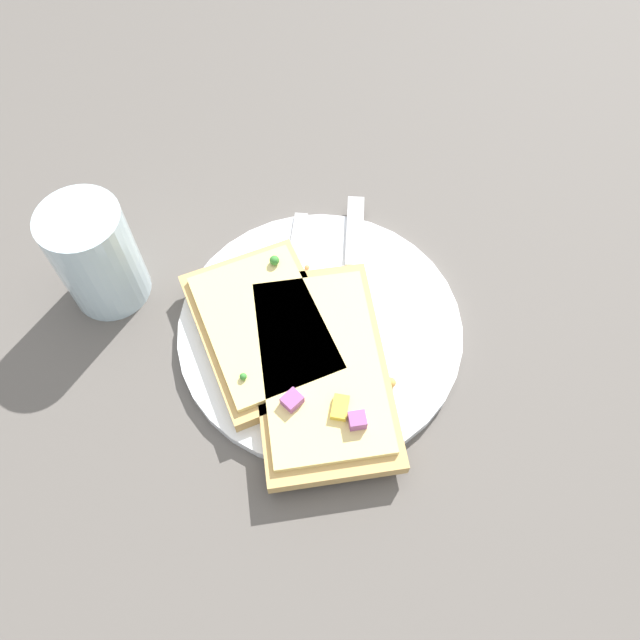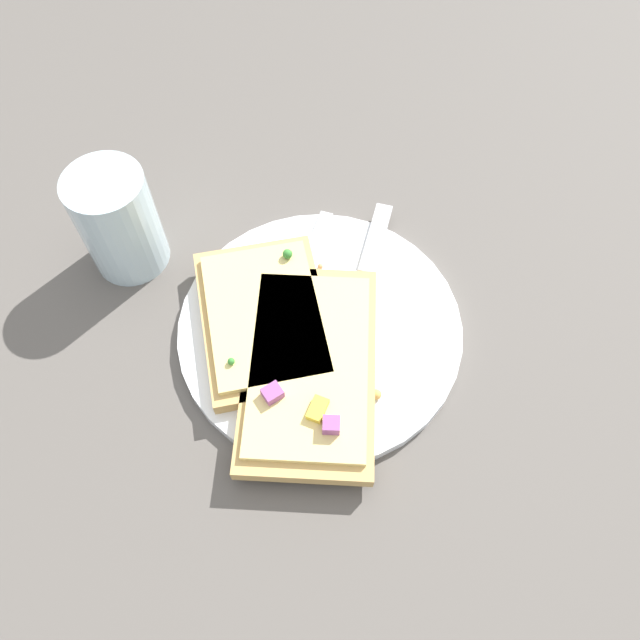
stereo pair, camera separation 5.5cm
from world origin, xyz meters
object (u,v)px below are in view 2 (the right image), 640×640
object	(u,v)px
fork	(291,306)
knife	(364,281)
pizza_slice_main	(310,367)
pizza_slice_corner	(264,317)
drinking_glass	(119,222)
plate	(320,329)

from	to	relation	value
fork	knife	bearing A→B (deg)	129.09
knife	pizza_slice_main	distance (m)	0.10
knife	pizza_slice_corner	xyz separation A→B (m)	(0.03, 0.10, 0.01)
pizza_slice_main	drinking_glass	distance (m)	0.22
plate	knife	bearing A→B (deg)	-85.53
plate	pizza_slice_main	xyz separation A→B (m)	(-0.03, 0.04, 0.02)
drinking_glass	pizza_slice_main	bearing A→B (deg)	-170.77
pizza_slice_main	drinking_glass	xyz separation A→B (m)	(0.21, 0.03, 0.03)
drinking_glass	fork	bearing A→B (deg)	-156.62
fork	pizza_slice_main	bearing A→B (deg)	32.03
pizza_slice_main	knife	bearing A→B (deg)	-25.49
plate	knife	size ratio (longest dim) A/B	1.30
plate	fork	distance (m)	0.03
plate	pizza_slice_main	size ratio (longest dim) A/B	1.17
fork	drinking_glass	size ratio (longest dim) A/B	1.74
fork	pizza_slice_corner	distance (m)	0.03
fork	knife	size ratio (longest dim) A/B	0.94
knife	pizza_slice_corner	size ratio (longest dim) A/B	1.03
pizza_slice_corner	drinking_glass	size ratio (longest dim) A/B	1.79
plate	fork	xyz separation A→B (m)	(0.03, 0.01, 0.01)
pizza_slice_main	pizza_slice_corner	bearing A→B (deg)	42.66
knife	pizza_slice_main	world-z (taller)	pizza_slice_main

